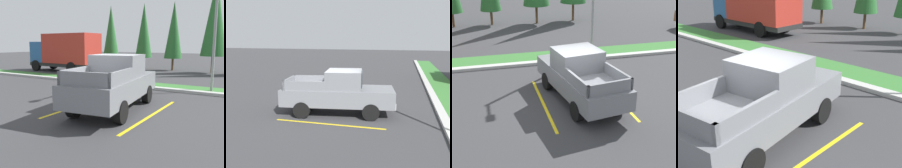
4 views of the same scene
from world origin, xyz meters
The scene contains 5 objects.
ground_plane centered at (0.00, 0.00, 0.00)m, with size 120.00×120.00×0.00m, color #38383A.
parking_line_near centered at (-1.28, 0.20, 0.00)m, with size 0.12×4.80×0.01m, color yellow.
parking_line_far centered at (1.82, 0.20, 0.00)m, with size 0.12×4.80×0.01m, color yellow.
curb_strip centered at (0.00, 5.00, 0.07)m, with size 56.00×0.40×0.15m, color #B2B2AD.
pickup_truck_main centered at (0.26, 0.25, 1.04)m, with size 2.63×5.44×2.10m.
Camera 2 is at (11.31, 3.08, 3.63)m, focal length 39.57 mm.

